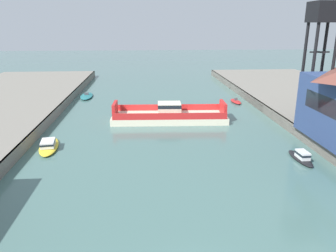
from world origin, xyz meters
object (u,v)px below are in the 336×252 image
at_px(moored_boat_far_left, 87,96).
at_px(moored_boat_near_left, 301,157).
at_px(moored_boat_mid_right, 236,101).
at_px(moored_boat_near_right, 49,145).
at_px(chain_ferry, 169,115).
at_px(crane_tower, 323,26).

bearing_deg(moored_boat_far_left, moored_boat_near_left, -50.48).
bearing_deg(moored_boat_mid_right, moored_boat_near_right, -142.62).
bearing_deg(moored_boat_near_right, moored_boat_near_left, -11.37).
relative_size(chain_ferry, crane_tower, 1.14).
height_order(chain_ferry, moored_boat_near_right, chain_ferry).
distance_m(moored_boat_near_left, moored_boat_near_right, 32.57).
relative_size(moored_boat_near_left, moored_boat_near_right, 0.71).
height_order(moored_boat_near_left, moored_boat_far_left, moored_boat_near_left).
height_order(moored_boat_near_left, crane_tower, crane_tower).
bearing_deg(moored_boat_near_left, moored_boat_mid_right, 89.16).
xyz_separation_m(chain_ferry, moored_boat_near_left, (14.77, -18.33, -0.53)).
relative_size(moored_boat_near_left, crane_tower, 0.32).
bearing_deg(moored_boat_far_left, chain_ferry, -49.91).
bearing_deg(chain_ferry, moored_boat_near_left, -51.13).
xyz_separation_m(chain_ferry, moored_boat_near_right, (-17.16, -11.90, -0.54)).
distance_m(moored_boat_mid_right, moored_boat_far_left, 33.50).
distance_m(moored_boat_near_right, moored_boat_far_left, 32.52).
relative_size(moored_boat_mid_right, crane_tower, 0.28).
relative_size(moored_boat_near_right, moored_boat_mid_right, 1.57).
bearing_deg(chain_ferry, moored_boat_far_left, 130.09).
height_order(moored_boat_near_right, moored_boat_far_left, moored_boat_near_right).
bearing_deg(chain_ferry, moored_boat_near_right, -145.25).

